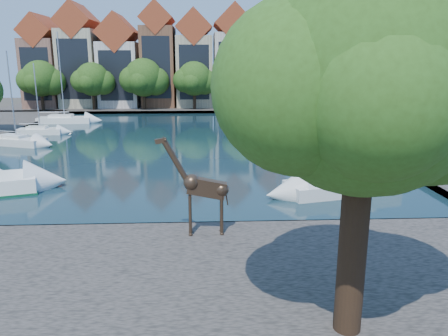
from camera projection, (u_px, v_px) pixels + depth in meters
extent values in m
plane|color=#38332B|center=(137.00, 232.00, 21.44)|extent=(160.00, 160.00, 0.00)
cube|color=black|center=(171.00, 142.00, 44.69)|extent=(38.00, 50.00, 0.08)
cube|color=#504A46|center=(106.00, 306.00, 14.59)|extent=(50.00, 14.00, 0.50)
cube|color=#504A46|center=(184.00, 107.00, 75.66)|extent=(60.00, 16.00, 0.50)
cube|color=#504A46|center=(410.00, 138.00, 45.82)|extent=(14.00, 52.00, 0.50)
cylinder|color=#332114|center=(353.00, 242.00, 12.28)|extent=(0.80, 0.80, 5.50)
sphere|color=#2B4E16|center=(366.00, 73.00, 11.16)|extent=(6.40, 6.40, 6.40)
sphere|color=#2B4E16|center=(431.00, 97.00, 11.69)|extent=(4.80, 4.80, 4.80)
sphere|color=#2B4E16|center=(301.00, 87.00, 10.76)|extent=(4.48, 4.48, 4.48)
cube|color=brown|center=(46.00, 73.00, 73.19)|extent=(5.39, 9.00, 11.00)
cube|color=brown|center=(42.00, 32.00, 71.56)|extent=(5.44, 9.18, 5.44)
cube|color=black|center=(36.00, 74.00, 68.84)|extent=(4.40, 0.05, 8.25)
cube|color=#B5AB8B|center=(81.00, 69.00, 73.29)|extent=(5.88, 9.00, 12.50)
cube|color=brown|center=(78.00, 21.00, 71.46)|extent=(5.94, 9.18, 5.94)
cube|color=black|center=(74.00, 69.00, 68.94)|extent=(4.80, 0.05, 9.38)
cube|color=beige|center=(121.00, 75.00, 73.83)|extent=(6.37, 9.00, 10.50)
cube|color=brown|center=(119.00, 34.00, 72.22)|extent=(6.43, 9.18, 6.43)
cube|color=black|center=(116.00, 76.00, 69.49)|extent=(5.20, 0.05, 7.88)
cube|color=brown|center=(159.00, 67.00, 73.84)|extent=(5.39, 9.00, 13.00)
cube|color=brown|center=(157.00, 19.00, 71.97)|extent=(5.44, 9.18, 5.44)
cube|color=black|center=(156.00, 68.00, 69.50)|extent=(4.40, 0.05, 9.75)
cube|color=tan|center=(195.00, 72.00, 74.30)|extent=(5.88, 9.00, 11.50)
cube|color=brown|center=(194.00, 28.00, 72.59)|extent=(5.94, 9.18, 5.94)
cube|color=black|center=(194.00, 72.00, 69.96)|extent=(4.80, 0.05, 8.62)
cube|color=beige|center=(233.00, 70.00, 74.55)|extent=(6.37, 9.00, 12.00)
cube|color=brown|center=(233.00, 25.00, 72.75)|extent=(6.43, 9.18, 6.43)
cube|color=black|center=(235.00, 71.00, 70.20)|extent=(5.20, 0.05, 9.00)
cube|color=brown|center=(270.00, 75.00, 75.03)|extent=(5.39, 9.00, 10.50)
cube|color=brown|center=(271.00, 35.00, 73.47)|extent=(5.44, 9.18, 5.44)
cube|color=black|center=(275.00, 75.00, 70.69)|extent=(4.40, 0.05, 7.88)
cylinder|color=#332114|center=(42.00, 100.00, 68.84)|extent=(0.50, 0.50, 3.20)
sphere|color=#1E3F12|center=(40.00, 78.00, 68.05)|extent=(5.60, 5.60, 5.60)
sphere|color=#1E3F12|center=(52.00, 82.00, 68.56)|extent=(4.20, 4.20, 4.20)
sphere|color=#1E3F12|center=(29.00, 80.00, 67.66)|extent=(3.92, 3.92, 3.92)
cylinder|color=#332114|center=(94.00, 99.00, 69.22)|extent=(0.50, 0.50, 3.20)
sphere|color=#1E3F12|center=(92.00, 79.00, 68.46)|extent=(5.20, 5.20, 5.20)
sphere|color=#1E3F12|center=(103.00, 82.00, 68.95)|extent=(3.90, 3.90, 3.90)
sphere|color=#1E3F12|center=(82.00, 81.00, 68.07)|extent=(3.64, 3.64, 3.64)
cylinder|color=#332114|center=(144.00, 99.00, 69.60)|extent=(0.50, 0.50, 3.20)
sphere|color=#1E3F12|center=(143.00, 78.00, 68.78)|extent=(6.00, 6.00, 6.00)
sphere|color=#1E3F12|center=(155.00, 81.00, 69.30)|extent=(4.50, 4.50, 4.50)
sphere|color=#1E3F12|center=(133.00, 80.00, 68.38)|extent=(4.20, 4.20, 4.20)
cylinder|color=#332114|center=(195.00, 99.00, 69.97)|extent=(0.50, 0.50, 3.20)
sphere|color=#1E3F12|center=(194.00, 79.00, 69.19)|extent=(5.40, 5.40, 5.40)
sphere|color=#1E3F12|center=(204.00, 82.00, 69.69)|extent=(4.05, 4.05, 4.05)
sphere|color=#1E3F12|center=(185.00, 80.00, 68.80)|extent=(3.78, 3.78, 3.78)
cylinder|color=#332114|center=(244.00, 99.00, 70.35)|extent=(0.50, 0.50, 3.20)
sphere|color=#1E3F12|center=(244.00, 78.00, 69.54)|extent=(5.80, 5.80, 5.80)
sphere|color=#1E3F12|center=(255.00, 81.00, 70.05)|extent=(4.35, 4.35, 4.35)
sphere|color=#1E3F12|center=(235.00, 80.00, 69.15)|extent=(4.06, 4.06, 4.06)
cylinder|color=#332114|center=(293.00, 99.00, 70.72)|extent=(0.50, 0.50, 3.20)
sphere|color=#1E3F12|center=(294.00, 79.00, 69.96)|extent=(5.20, 5.20, 5.20)
sphere|color=#1E3F12|center=(303.00, 82.00, 70.45)|extent=(3.90, 3.90, 3.90)
sphere|color=#1E3F12|center=(286.00, 81.00, 69.57)|extent=(3.64, 3.64, 3.64)
cylinder|color=#3B2A1D|center=(190.00, 216.00, 19.56)|extent=(0.14, 0.14, 1.87)
cylinder|color=#3B2A1D|center=(190.00, 213.00, 19.94)|extent=(0.14, 0.14, 1.87)
cylinder|color=#3B2A1D|center=(222.00, 215.00, 19.66)|extent=(0.14, 0.14, 1.87)
cylinder|color=#3B2A1D|center=(221.00, 212.00, 20.03)|extent=(0.14, 0.14, 1.87)
cube|color=#3B2A1D|center=(207.00, 188.00, 19.50)|extent=(1.82, 0.52, 1.09)
cylinder|color=#3B2A1D|center=(176.00, 162.00, 19.12)|extent=(1.20, 0.29, 1.93)
cube|color=#3B2A1D|center=(161.00, 141.00, 18.85)|extent=(0.52, 0.17, 0.30)
cube|color=silver|center=(17.00, 140.00, 42.80)|extent=(6.18, 3.94, 0.92)
cube|color=silver|center=(16.00, 137.00, 42.72)|extent=(2.89, 2.22, 0.51)
cylinder|color=#B2B2B7|center=(11.00, 95.00, 41.73)|extent=(0.12, 0.12, 8.27)
cube|color=white|center=(40.00, 130.00, 49.04)|extent=(4.85, 1.76, 0.84)
cube|color=white|center=(40.00, 128.00, 48.97)|extent=(2.13, 1.21, 0.47)
cylinder|color=#B2B2B7|center=(37.00, 96.00, 48.12)|extent=(0.11, 0.11, 7.15)
cube|color=white|center=(65.00, 119.00, 57.74)|extent=(6.89, 2.71, 1.01)
cube|color=white|center=(64.00, 117.00, 57.66)|extent=(3.04, 1.81, 0.56)
cylinder|color=#B2B2B7|center=(61.00, 75.00, 56.37)|extent=(0.13, 0.13, 10.80)
cube|color=silver|center=(342.00, 185.00, 27.38)|extent=(7.49, 4.08, 1.03)
cube|color=silver|center=(342.00, 180.00, 27.30)|extent=(3.43, 2.42, 0.57)
cylinder|color=#B2B2B7|center=(349.00, 87.00, 25.92)|extent=(0.14, 0.14, 11.56)
cube|color=navy|center=(310.00, 155.00, 36.30)|extent=(6.18, 3.31, 0.83)
cube|color=navy|center=(310.00, 152.00, 36.24)|extent=(2.82, 1.97, 0.46)
cylinder|color=#B2B2B7|center=(313.00, 95.00, 35.11)|extent=(0.11, 0.11, 9.46)
cube|color=white|center=(283.00, 133.00, 47.49)|extent=(5.64, 2.17, 0.84)
cube|color=white|center=(283.00, 130.00, 47.43)|extent=(2.49, 1.46, 0.47)
cylinder|color=#B2B2B7|center=(284.00, 91.00, 46.41)|extent=(0.11, 0.11, 8.53)
cube|color=white|center=(279.00, 118.00, 59.45)|extent=(5.99, 2.75, 0.93)
cube|color=white|center=(279.00, 115.00, 59.37)|extent=(2.69, 1.73, 0.52)
cylinder|color=#B2B2B7|center=(280.00, 82.00, 58.28)|extent=(0.12, 0.12, 9.17)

